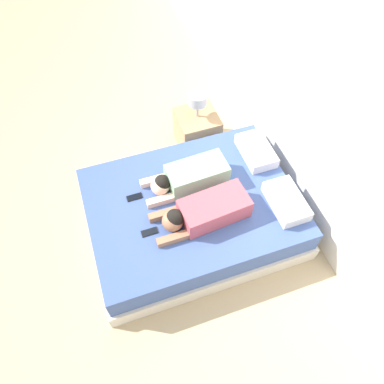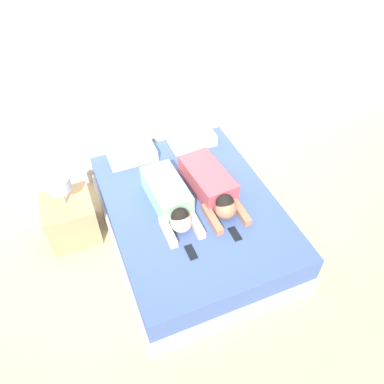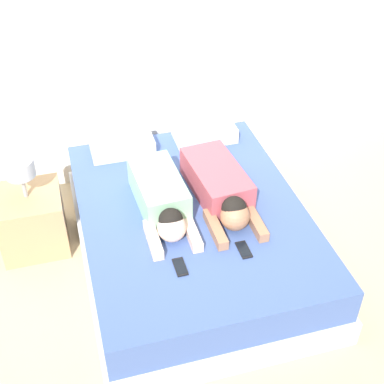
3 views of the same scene
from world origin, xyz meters
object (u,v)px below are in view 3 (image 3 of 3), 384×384
(bed, at_px, (192,233))
(cell_phone_right, at_px, (244,250))
(nightstand, at_px, (32,218))
(person_left, at_px, (162,199))
(pillow_head_left, at_px, (122,145))
(cell_phone_left, at_px, (180,267))
(pillow_head_right, at_px, (204,132))
(person_right, at_px, (221,188))

(bed, relative_size, cell_phone_right, 13.71)
(nightstand, bearing_deg, person_left, -25.15)
(pillow_head_left, bearing_deg, nightstand, -153.05)
(bed, bearing_deg, pillow_head_left, 112.20)
(pillow_head_left, xyz_separation_m, cell_phone_left, (0.12, -1.40, -0.06))
(pillow_head_right, relative_size, person_right, 0.53)
(cell_phone_left, relative_size, cell_phone_right, 1.00)
(bed, bearing_deg, cell_phone_right, -67.18)
(person_right, relative_size, cell_phone_right, 6.11)
(bed, bearing_deg, nightstand, 157.83)
(person_left, distance_m, nightstand, 1.07)
(cell_phone_right, bearing_deg, cell_phone_left, -175.34)
(pillow_head_right, bearing_deg, pillow_head_left, 180.00)
(person_right, bearing_deg, pillow_head_right, 81.21)
(person_right, height_order, cell_phone_right, person_right)
(cell_phone_right, bearing_deg, person_left, 128.60)
(bed, xyz_separation_m, person_right, (0.22, 0.04, 0.35))
(pillow_head_left, height_order, person_right, person_right)
(person_left, relative_size, cell_phone_left, 5.64)
(person_left, relative_size, nightstand, 1.11)
(cell_phone_left, distance_m, nightstand, 1.36)
(cell_phone_left, bearing_deg, pillow_head_left, 95.01)
(person_left, bearing_deg, pillow_head_left, 99.53)
(pillow_head_left, xyz_separation_m, cell_phone_right, (0.56, -1.36, -0.06))
(bed, distance_m, cell_phone_left, 0.63)
(cell_phone_right, bearing_deg, bed, 112.82)
(cell_phone_right, bearing_deg, pillow_head_left, 112.43)
(pillow_head_left, distance_m, nightstand, 0.92)
(bed, bearing_deg, pillow_head_right, 67.80)
(pillow_head_right, relative_size, cell_phone_left, 3.25)
(pillow_head_left, distance_m, person_right, 1.01)
(person_left, height_order, person_right, person_left)
(person_right, height_order, cell_phone_left, person_right)
(pillow_head_left, height_order, person_left, person_left)
(bed, relative_size, person_right, 2.24)
(bed, bearing_deg, cell_phone_left, -113.16)
(cell_phone_left, relative_size, nightstand, 0.20)
(pillow_head_right, xyz_separation_m, person_left, (-0.56, -0.83, 0.05))
(bed, xyz_separation_m, nightstand, (-1.14, 0.46, 0.03))
(person_right, distance_m, cell_phone_left, 0.74)
(bed, height_order, person_left, person_left)
(person_left, xyz_separation_m, nightstand, (-0.92, 0.43, -0.32))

